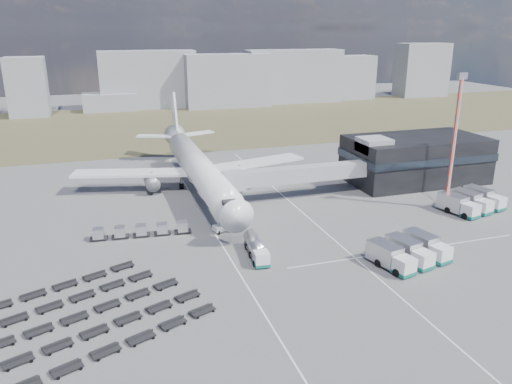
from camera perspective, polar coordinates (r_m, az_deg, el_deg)
name	(u,v)px	position (r m, az deg, el deg)	size (l,w,h in m)	color
ground	(239,250)	(78.29, -1.99, -6.68)	(420.00, 420.00, 0.00)	#565659
grass_strip	(155,125)	(182.43, -11.50, 7.48)	(420.00, 90.00, 0.01)	#47422A
lane_markings	(290,236)	(83.75, 3.92, -4.99)	(47.12, 110.00, 0.01)	silver
terminal	(415,158)	(117.28, 17.68, 3.70)	(30.40, 16.40, 11.00)	black
jet_bridge	(287,175)	(99.44, 3.61, 1.90)	(30.30, 3.80, 7.05)	#939399
airliner	(197,166)	(106.23, -6.78, 3.01)	(51.59, 64.53, 17.62)	white
skyline	(188,82)	(223.23, -7.76, 12.34)	(311.76, 25.13, 25.84)	gray
fuel_tanker	(256,248)	(75.57, 0.05, -6.44)	(2.99, 8.98, 2.85)	white
pushback_tug	(222,228)	(84.96, -3.90, -4.15)	(2.87, 1.61, 1.34)	white
catering_truck	(243,179)	(109.23, -1.44, 1.45)	(3.14, 6.27, 2.77)	white
service_trucks_near	(409,252)	(77.27, 17.09, -6.52)	(11.67, 9.82, 3.09)	white
service_trucks_far	(471,201)	(102.87, 23.40, -0.99)	(12.07, 10.20, 3.18)	white
uld_row	(141,230)	(84.98, -12.99, -4.30)	(16.53, 3.18, 1.80)	black
baggage_dollies	(76,318)	(64.41, -19.92, -13.40)	(32.02, 27.71, 0.74)	black
floodlight_mast	(454,143)	(99.27, 21.66, 5.21)	(2.43, 1.97, 25.48)	red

